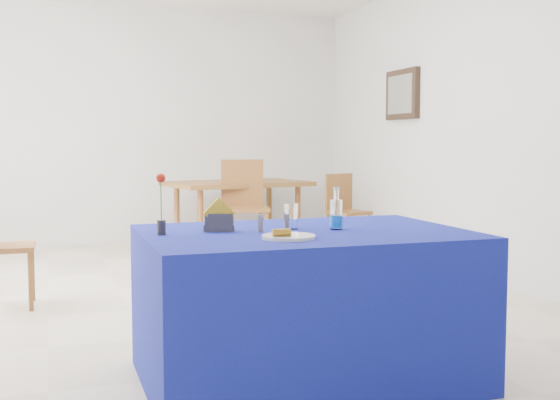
% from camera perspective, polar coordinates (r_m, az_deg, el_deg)
% --- Properties ---
extents(floor, '(7.00, 7.00, 0.00)m').
position_cam_1_polar(floor, '(5.28, -6.09, -8.45)').
color(floor, beige).
rests_on(floor, ground).
extents(room_shell, '(7.00, 7.00, 7.00)m').
position_cam_1_polar(room_shell, '(5.17, -6.26, 10.76)').
color(room_shell, silver).
rests_on(room_shell, ground).
extents(picture_frame, '(0.06, 0.64, 0.52)m').
position_cam_1_polar(picture_frame, '(7.54, 9.92, 8.45)').
color(picture_frame, black).
rests_on(picture_frame, room_shell).
extents(picture_art, '(0.02, 0.52, 0.40)m').
position_cam_1_polar(picture_art, '(7.53, 9.75, 8.45)').
color(picture_art, '#998C66').
rests_on(picture_art, room_shell).
extents(plate, '(0.25, 0.25, 0.01)m').
position_cam_1_polar(plate, '(3.23, 0.71, -3.00)').
color(plate, silver).
rests_on(plate, blue_table).
extents(drinking_glass, '(0.07, 0.07, 0.13)m').
position_cam_1_polar(drinking_glass, '(3.58, 0.90, -1.32)').
color(drinking_glass, white).
rests_on(drinking_glass, blue_table).
extents(salt_shaker, '(0.03, 0.03, 0.08)m').
position_cam_1_polar(salt_shaker, '(3.46, -1.62, -1.91)').
color(salt_shaker, slate).
rests_on(salt_shaker, blue_table).
extents(pepper_shaker, '(0.03, 0.03, 0.08)m').
position_cam_1_polar(pepper_shaker, '(3.49, 0.52, -1.84)').
color(pepper_shaker, slate).
rests_on(pepper_shaker, blue_table).
extents(blue_table, '(1.60, 1.10, 0.76)m').
position_cam_1_polar(blue_table, '(3.58, 2.03, -8.56)').
color(blue_table, navy).
rests_on(blue_table, floor).
extents(water_bottle, '(0.07, 0.07, 0.21)m').
position_cam_1_polar(water_bottle, '(3.58, 4.58, -1.24)').
color(water_bottle, white).
rests_on(water_bottle, blue_table).
extents(napkin_holder, '(0.16, 0.10, 0.17)m').
position_cam_1_polar(napkin_holder, '(3.49, -4.97, -1.76)').
color(napkin_holder, '#3A393E').
rests_on(napkin_holder, blue_table).
extents(rose_vase, '(0.05, 0.05, 0.29)m').
position_cam_1_polar(rose_vase, '(3.39, -9.64, -0.48)').
color(rose_vase, '#242328').
rests_on(rose_vase, blue_table).
extents(oak_table, '(1.68, 1.25, 0.76)m').
position_cam_1_polar(oak_table, '(8.02, -3.51, 0.97)').
color(oak_table, '#98642C').
rests_on(oak_table, floor).
extents(chair_bg_left, '(0.50, 0.50, 1.02)m').
position_cam_1_polar(chair_bg_left, '(7.45, -2.95, -0.02)').
color(chair_bg_left, brown).
rests_on(chair_bg_left, floor).
extents(chair_bg_right, '(0.47, 0.47, 0.85)m').
position_cam_1_polar(chair_bg_right, '(7.89, 5.23, -0.47)').
color(chair_bg_right, brown).
rests_on(chair_bg_right, floor).
extents(banana_pieces, '(0.09, 0.04, 0.03)m').
position_cam_1_polar(banana_pieces, '(3.19, 0.14, -2.65)').
color(banana_pieces, gold).
rests_on(banana_pieces, plate).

